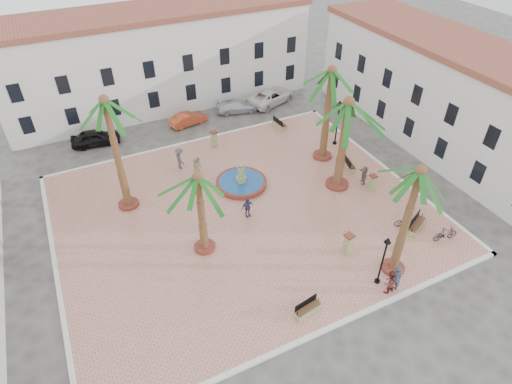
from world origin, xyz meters
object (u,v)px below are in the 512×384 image
car_silver (237,106)px  palm_nw (107,112)px  bench_e (349,165)px  car_white (271,96)px  bollard_se (348,243)px  bench_se (416,225)px  bicycle_b (445,234)px  bollard_e (372,183)px  bench_s (308,309)px  pedestrian_fountain_b (247,207)px  litter_bin (397,245)px  palm_s (418,183)px  lamppost_e (338,115)px  car_red (188,119)px  bollard_n (214,139)px  cyclist_a (396,278)px  car_black (95,138)px  fountain (241,182)px  bicycle_a (406,222)px  pedestrian_east (364,175)px  bench_ne (280,125)px  palm_sw (199,187)px  palm_e (347,114)px  pedestrian_fountain_a (197,166)px  pedestrian_north (180,158)px  cyclist_b (389,282)px  lamppost_s (385,253)px

car_silver → palm_nw: bearing=141.7°
bench_e → car_white: car_white is taller
bollard_se → car_white: 22.31m
bench_e → bench_se: bearing=-167.7°
bicycle_b → bench_e: bearing=15.8°
bollard_e → bicycle_b: bollard_e is taller
bench_s → pedestrian_fountain_b: 9.03m
bollard_e → litter_bin: size_ratio=2.12×
palm_nw → palm_s: bearing=-45.0°
bench_e → lamppost_e: lamppost_e is taller
litter_bin → car_red: bearing=107.2°
bollard_n → cyclist_a: cyclist_a is taller
car_black → fountain: bearing=-133.9°
bench_e → bollard_n: size_ratio=1.24×
bench_s → bench_e: 15.19m
cyclist_a → car_white: size_ratio=0.36×
bollard_n → bicycle_a: (8.17, -15.68, -0.35)m
pedestrian_east → car_white: (0.03, 15.85, -0.16)m
fountain → lamppost_e: 10.63m
bench_ne → palm_sw: bearing=129.4°
palm_sw → fountain: bearing=46.2°
bench_s → pedestrian_east: (10.40, 8.61, 0.52)m
bollard_e → pedestrian_fountain_b: size_ratio=0.88×
bench_ne → lamppost_e: (3.04, -4.86, 2.64)m
bench_s → car_silver: car_silver is taller
bench_ne → bollard_n: bearing=88.8°
pedestrian_fountain_b → pedestrian_east: bearing=-7.1°
palm_e → pedestrian_fountain_a: size_ratio=4.16×
palm_e → bench_se: size_ratio=3.68×
bench_s → bicycle_b: bicycle_b is taller
bench_se → car_red: car_red is taller
pedestrian_fountain_b → bollard_e: bearing=-13.2°
bollard_se → fountain: bearing=108.1°
bollard_n → pedestrian_fountain_b: size_ratio=0.93×
pedestrian_north → palm_nw: bearing=113.9°
bench_s → cyclist_b: bearing=-18.7°
bollard_e → car_red: size_ratio=0.38×
lamppost_e → bicycle_b: bearing=-91.5°
bicycle_b → pedestrian_fountain_b: pedestrian_fountain_b is taller
bench_s → lamppost_e: bearing=41.4°
car_silver → car_red: bearing=107.9°
lamppost_s → car_silver: 24.32m
cyclist_b → bench_ne: bearing=-104.0°
bench_s → car_silver: 25.04m
car_red → pedestrian_east: bearing=-159.2°
bench_s → car_silver: size_ratio=0.41×
fountain → pedestrian_fountain_b: fountain is taller
palm_e → cyclist_a: palm_e is taller
palm_e → pedestrian_fountain_b: size_ratio=4.72×
bicycle_b → car_red: (-10.27, 22.91, -0.08)m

